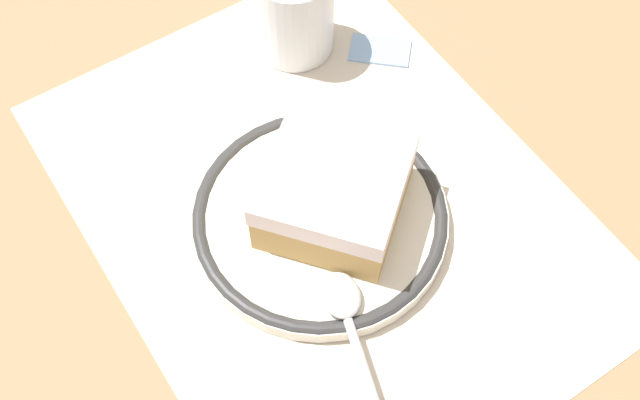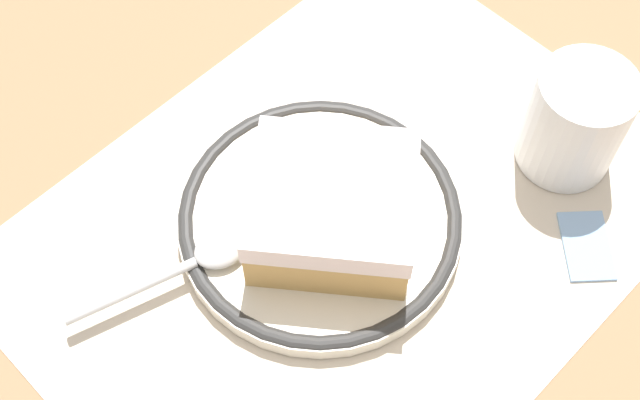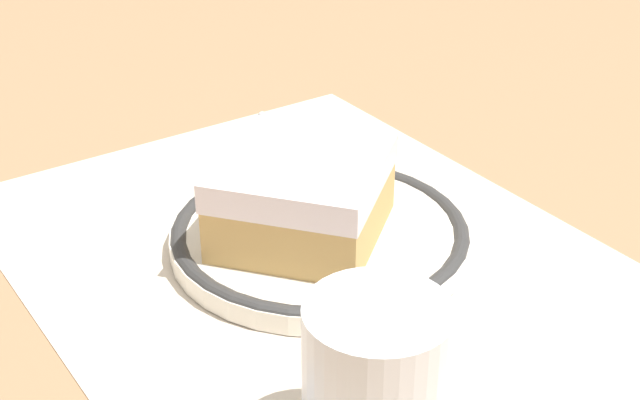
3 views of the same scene
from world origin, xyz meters
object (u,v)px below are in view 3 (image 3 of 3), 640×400
at_px(plate, 320,235).
at_px(napkin, 518,359).
at_px(cake_slice, 306,195).
at_px(cup, 375,391).
at_px(spoon, 292,162).

distance_m(plate, napkin, 0.15).
xyz_separation_m(cake_slice, cup, (-0.16, 0.07, -0.00)).
bearing_deg(plate, cake_slice, 83.02).
bearing_deg(plate, napkin, -171.90).
xyz_separation_m(plate, cake_slice, (0.00, 0.01, 0.03)).
height_order(spoon, cup, cup).
xyz_separation_m(cake_slice, spoon, (0.08, -0.04, -0.02)).
height_order(plate, cup, cup).
distance_m(cake_slice, spoon, 0.09).
bearing_deg(cup, cake_slice, -23.67).
xyz_separation_m(plate, spoon, (0.08, -0.03, 0.01)).
xyz_separation_m(plate, napkin, (-0.15, -0.02, -0.01)).
relative_size(plate, cup, 2.38).
relative_size(spoon, napkin, 1.10).
xyz_separation_m(spoon, napkin, (-0.23, 0.01, -0.02)).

